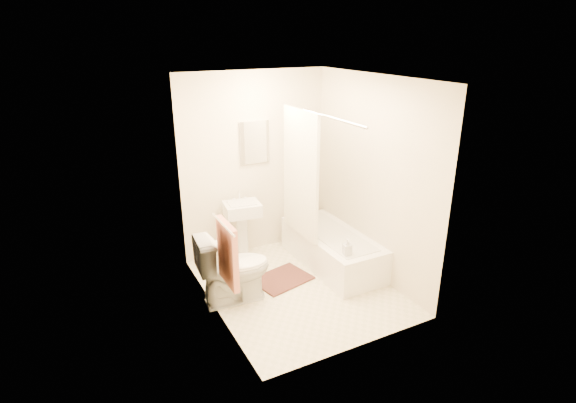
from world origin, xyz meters
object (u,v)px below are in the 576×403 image
sink (243,229)px  bathtub (332,249)px  soap_bottle (347,247)px  bath_mat (282,279)px  toilet (234,268)px

sink → bathtub: size_ratio=0.57×
sink → soap_bottle: 1.46m
bath_mat → soap_bottle: bearing=-41.6°
sink → bathtub: 1.18m
sink → bath_mat: (0.21, -0.71, -0.43)m
sink → bath_mat: size_ratio=1.33×
soap_bottle → sink: bearing=122.8°
toilet → bathtub: size_ratio=0.52×
toilet → bath_mat: 0.78m
toilet → sink: sink is taller
toilet → soap_bottle: size_ratio=3.99×
sink → soap_bottle: sink is taller
bathtub → soap_bottle: (-0.18, -0.57, 0.32)m
toilet → sink: size_ratio=0.92×
bath_mat → soap_bottle: size_ratio=3.25×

